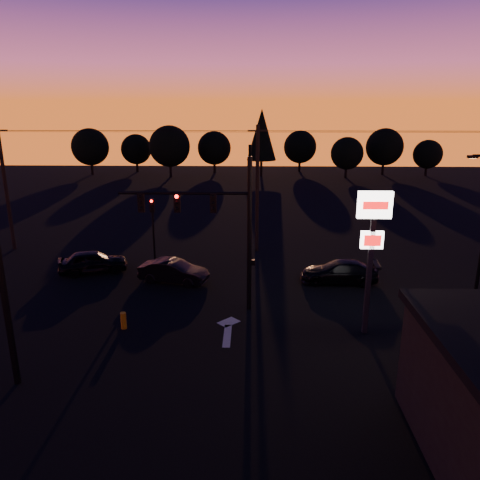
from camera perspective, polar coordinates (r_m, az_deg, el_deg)
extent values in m
plane|color=black|center=(21.54, -3.06, -12.82)|extent=(120.00, 120.00, 0.00)
cube|color=beige|center=(22.38, -1.56, -11.58)|extent=(0.35, 2.20, 0.01)
cube|color=beige|center=(23.62, -1.39, -9.97)|extent=(1.20, 1.20, 0.01)
cylinder|color=black|center=(23.62, 1.15, 0.46)|extent=(0.24, 0.24, 8.00)
cylinder|color=black|center=(22.81, 1.22, 10.64)|extent=(0.14, 0.52, 0.76)
cylinder|color=black|center=(23.34, -6.86, 5.70)|extent=(6.50, 0.16, 0.16)
cube|color=black|center=(23.28, -3.27, 4.51)|extent=(0.32, 0.22, 0.95)
sphere|color=black|center=(23.08, -3.31, 5.29)|extent=(0.18, 0.18, 0.18)
sphere|color=black|center=(23.14, -3.30, 4.56)|extent=(0.18, 0.18, 0.18)
sphere|color=black|center=(23.21, -3.29, 3.84)|extent=(0.18, 0.18, 0.18)
cube|color=black|center=(23.49, -7.66, 4.50)|extent=(0.32, 0.22, 0.95)
sphere|color=#FF0705|center=(23.30, -7.75, 5.27)|extent=(0.18, 0.18, 0.18)
sphere|color=black|center=(23.36, -7.72, 4.55)|extent=(0.18, 0.18, 0.18)
sphere|color=black|center=(23.42, -7.69, 3.83)|extent=(0.18, 0.18, 0.18)
cube|color=black|center=(23.84, -11.95, 4.46)|extent=(0.32, 0.22, 0.95)
sphere|color=black|center=(23.65, -12.07, 5.22)|extent=(0.18, 0.18, 0.18)
sphere|color=black|center=(23.71, -12.03, 4.51)|extent=(0.18, 0.18, 0.18)
sphere|color=black|center=(23.77, -11.99, 3.81)|extent=(0.18, 0.18, 0.18)
cube|color=black|center=(24.05, 1.56, -2.75)|extent=(0.22, 0.18, 0.28)
cylinder|color=black|center=(32.12, -10.48, 0.50)|extent=(0.14, 0.14, 3.60)
cube|color=black|center=(31.61, -10.68, 4.15)|extent=(0.30, 0.20, 0.90)
sphere|color=#FF0705|center=(31.43, -10.75, 4.68)|extent=(0.18, 0.18, 0.18)
sphere|color=black|center=(31.49, -10.72, 4.18)|extent=(0.18, 0.18, 0.18)
sphere|color=black|center=(31.55, -10.70, 3.68)|extent=(0.18, 0.18, 0.18)
cube|color=black|center=(19.12, -27.11, -3.83)|extent=(0.18, 0.18, 9.00)
cube|color=black|center=(22.17, 15.50, -3.45)|extent=(0.22, 0.22, 6.40)
cube|color=white|center=(21.36, 16.12, 4.14)|extent=(1.50, 0.25, 1.20)
cube|color=red|center=(21.22, 16.21, 4.05)|extent=(1.10, 0.02, 0.35)
cube|color=white|center=(21.74, 15.78, 0.02)|extent=(1.00, 0.22, 0.80)
cube|color=red|center=(21.62, 15.86, -0.08)|extent=(0.75, 0.02, 0.50)
cube|color=black|center=(26.80, 26.50, 9.08)|extent=(0.50, 0.22, 0.14)
plane|color=#FFB759|center=(26.81, 26.48, 8.91)|extent=(0.35, 0.35, 0.00)
cylinder|color=black|center=(37.61, -26.63, 5.58)|extent=(0.26, 0.26, 9.00)
cylinder|color=black|center=(33.25, 2.11, 6.10)|extent=(0.26, 0.26, 9.00)
cube|color=black|center=(32.75, 2.19, 13.17)|extent=(1.40, 0.10, 0.10)
cylinder|color=black|center=(33.27, -13.89, 12.68)|extent=(18.00, 0.02, 0.02)
cylinder|color=black|center=(33.85, -13.63, 12.84)|extent=(18.00, 0.02, 0.02)
cylinder|color=black|center=(34.43, -13.37, 12.83)|extent=(18.00, 0.02, 0.02)
cylinder|color=black|center=(33.50, 18.17, 12.37)|extent=(18.00, 0.02, 0.02)
cylinder|color=black|center=(34.07, 17.89, 12.54)|extent=(18.00, 0.02, 0.02)
cylinder|color=black|center=(34.65, 17.61, 12.54)|extent=(18.00, 0.02, 0.02)
cube|color=black|center=(19.26, 24.59, -13.52)|extent=(2.20, 0.05, 1.60)
cylinder|color=#BA7309|center=(23.53, -14.02, -9.51)|extent=(0.28, 0.28, 0.83)
cylinder|color=black|center=(73.27, -17.58, 8.24)|extent=(0.36, 0.36, 1.62)
sphere|color=black|center=(72.91, -17.80, 10.76)|extent=(5.36, 5.36, 5.36)
cylinder|color=black|center=(74.47, -12.41, 8.65)|extent=(0.36, 0.36, 1.38)
sphere|color=black|center=(74.15, -12.55, 10.75)|extent=(4.54, 4.54, 4.54)
cylinder|color=black|center=(68.37, -8.46, 8.32)|extent=(0.36, 0.36, 1.75)
sphere|color=black|center=(67.97, -8.58, 11.24)|extent=(5.77, 5.78, 5.78)
cylinder|color=black|center=(71.58, -3.12, 8.75)|extent=(0.36, 0.36, 1.50)
sphere|color=black|center=(71.23, -3.16, 11.14)|extent=(4.95, 4.95, 4.95)
cylinder|color=black|center=(68.35, 2.61, 8.75)|extent=(0.36, 0.36, 2.38)
cone|color=black|center=(67.86, 2.66, 12.72)|extent=(4.18, 4.18, 7.12)
cylinder|color=black|center=(73.72, 7.25, 8.87)|extent=(0.36, 0.36, 1.50)
sphere|color=black|center=(73.38, 7.34, 11.19)|extent=(4.95, 4.95, 4.95)
cylinder|color=black|center=(68.74, 12.77, 7.98)|extent=(0.36, 0.36, 1.38)
sphere|color=black|center=(68.40, 12.92, 10.26)|extent=(4.54, 4.54, 4.54)
cylinder|color=black|center=(73.00, 16.99, 8.26)|extent=(0.36, 0.36, 1.62)
sphere|color=black|center=(72.63, 17.21, 10.79)|extent=(5.36, 5.36, 5.36)
cylinder|color=black|center=(73.91, 21.71, 7.76)|extent=(0.36, 0.36, 1.25)
sphere|color=black|center=(73.62, 21.92, 9.67)|extent=(4.12, 4.12, 4.12)
imported|color=black|center=(31.29, -17.49, -2.51)|extent=(4.58, 2.96, 1.45)
imported|color=black|center=(28.56, -8.11, -3.80)|extent=(4.39, 2.45, 1.37)
imported|color=black|center=(28.88, 12.01, -3.80)|extent=(4.73, 2.13, 1.34)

